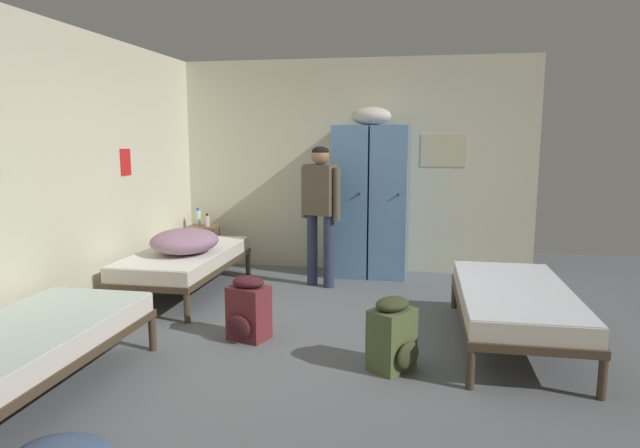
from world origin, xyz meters
name	(u,v)px	position (x,y,z in m)	size (l,w,h in m)	color
ground_plane	(315,337)	(0.00, 0.00, 0.00)	(8.04, 8.04, 0.00)	slate
room_backdrop	(229,171)	(-1.17, 1.21, 1.34)	(4.53, 5.08, 2.69)	beige
locker_bank	(370,198)	(0.26, 2.23, 0.97)	(0.90, 0.55, 2.07)	#5B84B2
shelf_unit	(204,243)	(-1.90, 2.20, 0.35)	(0.38, 0.30, 0.57)	brown
bed_left_front	(23,343)	(-1.65, -1.46, 0.38)	(0.90, 1.90, 0.49)	#473828
bed_left_rear	(185,260)	(-1.65, 1.05, 0.38)	(0.90, 1.90, 0.49)	#473828
bed_right	(514,300)	(1.65, 0.13, 0.38)	(0.90, 1.90, 0.49)	#473828
bedding_heap	(185,241)	(-1.58, 0.91, 0.62)	(0.70, 0.79, 0.26)	gray
person_traveler	(320,203)	(-0.25, 1.63, 0.97)	(0.48, 0.32, 1.61)	#2D334C
water_bottle	(198,217)	(-1.98, 2.22, 0.67)	(0.07, 0.07, 0.23)	silver
lotion_bottle	(207,221)	(-1.83, 2.16, 0.64)	(0.06, 0.06, 0.17)	beige
backpack_olive	(393,336)	(0.70, -0.55, 0.26)	(0.41, 0.41, 0.55)	#566038
backpack_maroon	(248,310)	(-0.55, -0.16, 0.26)	(0.38, 0.39, 0.55)	maroon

